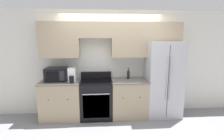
# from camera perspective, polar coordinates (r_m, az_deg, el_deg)

# --- Properties ---
(ground_plane) EXTENTS (12.00, 12.00, 0.00)m
(ground_plane) POSITION_cam_1_polar(r_m,az_deg,el_deg) (4.23, 0.33, -16.61)
(ground_plane) COLOR gray
(wall_back) EXTENTS (8.00, 0.39, 2.60)m
(wall_back) POSITION_cam_1_polar(r_m,az_deg,el_deg) (4.37, 0.01, 5.33)
(wall_back) COLOR silver
(wall_back) RESTS_ON ground_plane
(lower_cabinets_left) EXTENTS (0.95, 0.64, 0.92)m
(lower_cabinets_left) POSITION_cam_1_polar(r_m,az_deg,el_deg) (4.42, -16.22, -9.32)
(lower_cabinets_left) COLOR tan
(lower_cabinets_left) RESTS_ON ground_plane
(lower_cabinets_right) EXTENTS (0.87, 0.64, 0.92)m
(lower_cabinets_right) POSITION_cam_1_polar(r_m,az_deg,el_deg) (4.38, 5.59, -9.10)
(lower_cabinets_right) COLOR tan
(lower_cabinets_right) RESTS_ON ground_plane
(oven_range) EXTENTS (0.76, 0.65, 1.08)m
(oven_range) POSITION_cam_1_polar(r_m,az_deg,el_deg) (4.32, -5.12, -9.32)
(oven_range) COLOR black
(oven_range) RESTS_ON ground_plane
(refrigerator) EXTENTS (0.83, 0.77, 1.84)m
(refrigerator) POSITION_cam_1_polar(r_m,az_deg,el_deg) (4.53, 16.13, -2.81)
(refrigerator) COLOR #B7B7BC
(refrigerator) RESTS_ON ground_plane
(microwave) EXTENTS (0.49, 0.40, 0.31)m
(microwave) POSITION_cam_1_polar(r_m,az_deg,el_deg) (4.34, -17.71, -1.31)
(microwave) COLOR black
(microwave) RESTS_ON lower_cabinets_left
(bottle) EXTENTS (0.07, 0.07, 0.27)m
(bottle) POSITION_cam_1_polar(r_m,az_deg,el_deg) (4.35, 5.37, -1.47)
(bottle) COLOR black
(bottle) RESTS_ON lower_cabinets_right
(paper_towel_holder) EXTENTS (0.17, 0.21, 0.33)m
(paper_towel_holder) POSITION_cam_1_polar(r_m,az_deg,el_deg) (4.08, -12.98, -1.85)
(paper_towel_holder) COLOR white
(paper_towel_holder) RESTS_ON lower_cabinets_left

